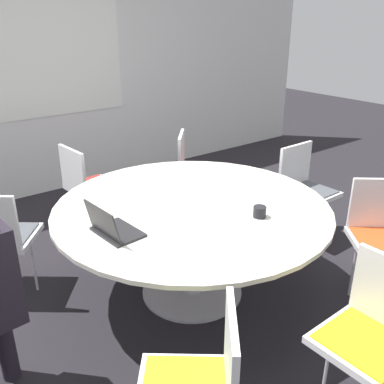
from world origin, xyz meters
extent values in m
plane|color=black|center=(0.00, 0.00, 0.00)|extent=(16.00, 16.00, 0.00)
cube|color=silver|center=(0.00, 2.68, 1.35)|extent=(8.00, 0.06, 2.70)
cube|color=white|center=(0.00, 2.64, 1.55)|extent=(1.80, 0.01, 1.30)
cylinder|color=#B7B7BC|center=(0.00, 0.00, 0.01)|extent=(0.76, 0.76, 0.02)
cylinder|color=#B7B7BC|center=(0.00, 0.00, 0.36)|extent=(0.15, 0.15, 0.68)
cylinder|color=silver|center=(0.00, 0.00, 0.72)|extent=(1.95, 1.95, 0.03)
cube|color=white|center=(-0.71, -1.20, 0.68)|extent=(0.28, 0.35, 0.40)
cube|color=white|center=(0.03, -1.38, 0.46)|extent=(0.43, 0.45, 0.04)
cube|color=gold|center=(0.03, -1.38, 0.48)|extent=(0.38, 0.40, 0.01)
cylinder|color=silver|center=(0.03, -1.20, 0.22)|extent=(0.02, 0.02, 0.44)
cube|color=white|center=(1.07, -0.88, 0.46)|extent=(0.61, 0.60, 0.04)
cube|color=#E04C1E|center=(1.07, -0.88, 0.48)|extent=(0.53, 0.53, 0.01)
cube|color=white|center=(1.19, -0.73, 0.68)|extent=(0.34, 0.29, 0.40)
cylinder|color=silver|center=(0.93, -0.76, 0.22)|extent=(0.02, 0.02, 0.44)
cube|color=white|center=(1.38, 0.03, 0.46)|extent=(0.45, 0.43, 0.04)
cube|color=#4C5156|center=(1.38, 0.03, 0.48)|extent=(0.40, 0.38, 0.01)
cube|color=white|center=(1.38, 0.23, 0.68)|extent=(0.42, 0.04, 0.40)
cylinder|color=silver|center=(1.56, 0.03, 0.22)|extent=(0.02, 0.02, 0.44)
cylinder|color=silver|center=(1.20, 0.03, 0.22)|extent=(0.02, 0.02, 0.44)
cube|color=white|center=(0.90, 1.05, 0.46)|extent=(0.61, 0.61, 0.04)
cube|color=red|center=(0.90, 1.05, 0.48)|extent=(0.53, 0.53, 0.01)
cube|color=white|center=(0.76, 1.18, 0.68)|extent=(0.30, 0.34, 0.40)
cylinder|color=silver|center=(1.02, 1.18, 0.22)|extent=(0.02, 0.02, 0.44)
cylinder|color=silver|center=(0.79, 0.91, 0.22)|extent=(0.02, 0.02, 0.44)
cube|color=white|center=(-0.13, 1.38, 0.46)|extent=(0.46, 0.48, 0.04)
cube|color=red|center=(-0.13, 1.38, 0.48)|extent=(0.40, 0.42, 0.01)
cube|color=white|center=(-0.32, 1.36, 0.68)|extent=(0.07, 0.42, 0.40)
cylinder|color=silver|center=(-0.15, 1.56, 0.22)|extent=(0.02, 0.02, 0.44)
cylinder|color=silver|center=(-0.11, 1.20, 0.22)|extent=(0.02, 0.02, 0.44)
cube|color=white|center=(-1.09, 0.86, 0.46)|extent=(0.61, 0.60, 0.04)
cube|color=#4C5156|center=(-1.09, 0.86, 0.48)|extent=(0.53, 0.53, 0.01)
cylinder|color=silver|center=(-0.95, 0.74, 0.22)|extent=(0.02, 0.02, 0.44)
cylinder|color=#231E28|center=(-1.36, -0.02, 0.24)|extent=(0.10, 0.10, 0.48)
cube|color=#232326|center=(-0.62, -0.05, 0.74)|extent=(0.24, 0.34, 0.02)
cube|color=#232326|center=(-0.72, -0.06, 0.85)|extent=(0.08, 0.32, 0.20)
cube|color=black|center=(-0.71, -0.06, 0.85)|extent=(0.06, 0.29, 0.17)
cylinder|color=black|center=(0.24, -0.42, 0.77)|extent=(0.09, 0.09, 0.08)
camera|label=1|loc=(-1.67, -2.19, 1.99)|focal=40.00mm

